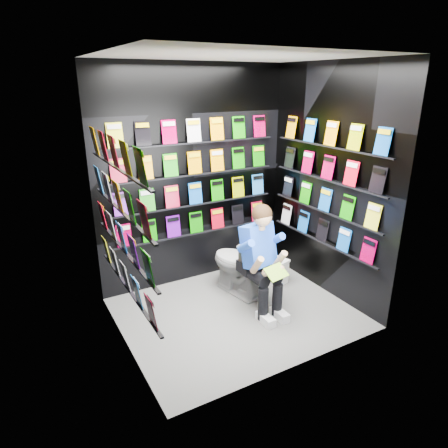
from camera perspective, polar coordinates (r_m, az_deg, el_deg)
floor at (r=4.48m, az=1.73°, el=-12.54°), size 2.40×2.40×0.00m
ceiling at (r=3.78m, az=2.17°, el=22.92°), size 2.40×2.40×0.00m
wall_back at (r=4.79m, az=-4.32°, el=6.56°), size 2.40×0.04×2.60m
wall_front at (r=3.17m, az=11.33°, el=-0.81°), size 2.40×0.04×2.60m
wall_left at (r=3.49m, az=-15.17°, el=0.84°), size 0.04×2.00×2.60m
wall_right at (r=4.65m, az=14.73°, el=5.57°), size 0.04×2.00×2.60m
comics_back at (r=4.76m, az=-4.17°, el=6.55°), size 2.10×0.06×1.37m
comics_left at (r=3.50m, az=-14.70°, el=1.00°), size 0.06×1.70×1.37m
comics_right at (r=4.63m, az=14.47°, el=5.59°), size 0.06×1.70×1.37m
toilet at (r=4.70m, az=2.05°, el=-5.71°), size 0.55×0.81×0.73m
longbox at (r=5.10m, az=6.80°, el=-6.56°), size 0.31×0.42×0.28m
longbox_lid at (r=5.03m, az=6.87°, el=-4.96°), size 0.33×0.45×0.03m
reader at (r=4.26m, az=4.77°, el=-3.13°), size 0.59×0.76×1.27m
held_comic at (r=4.07m, az=7.47°, el=-6.83°), size 0.27×0.18×0.10m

